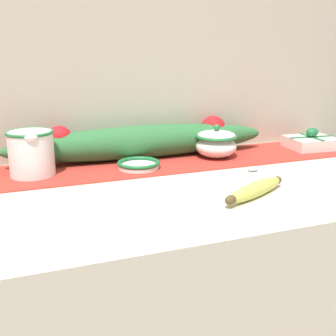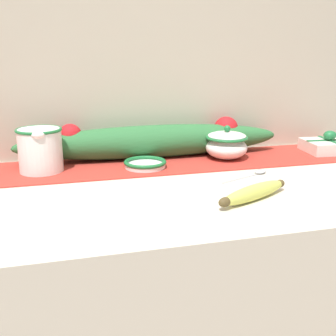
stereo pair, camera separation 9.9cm
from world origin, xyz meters
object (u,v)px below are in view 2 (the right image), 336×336
(sugar_bowl, at_px, (227,144))
(gift_box, at_px, (329,145))
(banana, at_px, (254,192))
(cream_pitcher, at_px, (40,148))
(small_dish, at_px, (145,164))
(spoon, at_px, (257,173))

(sugar_bowl, height_order, gift_box, sugar_bowl)
(banana, bearing_deg, gift_box, 38.77)
(gift_box, bearing_deg, sugar_bowl, 179.89)
(cream_pitcher, xyz_separation_m, banana, (0.46, -0.35, -0.05))
(small_dish, relative_size, spoon, 0.76)
(spoon, bearing_deg, gift_box, 4.30)
(cream_pitcher, bearing_deg, banana, -37.27)
(sugar_bowl, xyz_separation_m, banana, (-0.08, -0.35, -0.03))
(sugar_bowl, bearing_deg, spoon, -83.02)
(cream_pitcher, xyz_separation_m, sugar_bowl, (0.53, -0.00, -0.02))
(cream_pitcher, relative_size, spoon, 0.91)
(small_dish, distance_m, banana, 0.36)
(banana, xyz_separation_m, gift_box, (0.43, 0.34, 0.01))
(cream_pitcher, bearing_deg, small_dish, -7.30)
(sugar_bowl, distance_m, gift_box, 0.35)
(gift_box, bearing_deg, small_dish, -176.83)
(small_dish, relative_size, banana, 0.58)
(cream_pitcher, height_order, gift_box, cream_pitcher)
(gift_box, bearing_deg, banana, -141.23)
(spoon, bearing_deg, sugar_bowl, 74.78)
(cream_pitcher, distance_m, spoon, 0.58)
(small_dish, xyz_separation_m, gift_box, (0.61, 0.03, 0.01))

